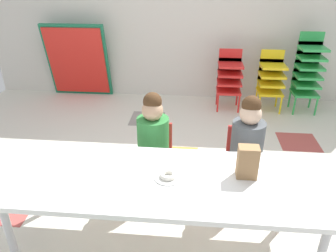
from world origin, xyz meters
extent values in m
cube|color=silver|center=(0.00, 0.00, -0.01)|extent=(5.75, 4.54, 0.02)
cube|color=#B24C47|center=(-1.35, -0.45, 0.00)|extent=(0.43, 0.43, 0.00)
cube|color=#B24C47|center=(1.35, 0.90, 0.00)|extent=(0.43, 0.43, 0.00)
cube|color=gray|center=(-0.45, 1.35, 0.00)|extent=(0.43, 0.43, 0.00)
cube|color=orange|center=(0.00, 0.45, 0.00)|extent=(0.43, 0.43, 0.00)
cube|color=beige|center=(0.00, 2.27, 1.31)|extent=(5.75, 0.10, 2.62)
cube|color=white|center=(-0.01, -0.71, 0.56)|extent=(2.03, 0.75, 0.04)
cylinder|color=#B2B2B7|center=(-0.95, -1.03, 0.27)|extent=(0.05, 0.05, 0.54)
cylinder|color=#B2B2B7|center=(-0.95, -0.40, 0.27)|extent=(0.05, 0.05, 0.54)
cylinder|color=#B2B2B7|center=(0.92, -0.40, 0.27)|extent=(0.05, 0.05, 0.54)
cube|color=red|center=(-0.16, -0.12, 0.30)|extent=(0.32, 0.30, 0.03)
cube|color=red|center=(-0.16, 0.03, 0.45)|extent=(0.29, 0.02, 0.30)
cylinder|color=#2D7A38|center=(-0.16, -0.12, 0.52)|extent=(0.29, 0.29, 0.38)
sphere|color=tan|center=(-0.16, -0.12, 0.78)|extent=(0.17, 0.17, 0.17)
sphere|color=#472D19|center=(-0.16, -0.10, 0.85)|extent=(0.15, 0.15, 0.15)
cylinder|color=red|center=(-0.30, -0.25, 0.15)|extent=(0.02, 0.02, 0.28)
cylinder|color=red|center=(-0.02, -0.25, 0.15)|extent=(0.02, 0.02, 0.28)
cylinder|color=red|center=(-0.30, 0.01, 0.15)|extent=(0.02, 0.02, 0.28)
cylinder|color=red|center=(-0.02, 0.01, 0.15)|extent=(0.02, 0.02, 0.28)
cube|color=red|center=(0.60, -0.12, 0.30)|extent=(0.32, 0.30, 0.03)
cube|color=red|center=(0.60, 0.03, 0.45)|extent=(0.29, 0.02, 0.30)
cylinder|color=#4C5156|center=(0.60, -0.12, 0.52)|extent=(0.34, 0.34, 0.38)
sphere|color=beige|center=(0.60, -0.12, 0.78)|extent=(0.17, 0.17, 0.17)
sphere|color=#472D19|center=(0.60, -0.10, 0.85)|extent=(0.15, 0.15, 0.15)
cylinder|color=red|center=(0.46, -0.25, 0.15)|extent=(0.02, 0.02, 0.28)
cylinder|color=red|center=(0.74, -0.25, 0.15)|extent=(0.02, 0.02, 0.28)
cylinder|color=red|center=(0.46, 0.01, 0.15)|extent=(0.02, 0.02, 0.28)
cylinder|color=red|center=(0.74, 0.01, 0.15)|extent=(0.02, 0.02, 0.28)
cube|color=red|center=(0.61, 1.79, 0.26)|extent=(0.32, 0.30, 0.03)
cube|color=red|center=(0.61, 1.93, 0.35)|extent=(0.30, 0.02, 0.18)
cube|color=red|center=(0.61, 1.79, 0.38)|extent=(0.32, 0.30, 0.03)
cube|color=red|center=(0.61, 1.93, 0.47)|extent=(0.30, 0.02, 0.18)
cube|color=red|center=(0.61, 1.79, 0.50)|extent=(0.32, 0.30, 0.03)
cube|color=red|center=(0.61, 1.93, 0.59)|extent=(0.30, 0.02, 0.18)
cube|color=red|center=(0.61, 1.79, 0.62)|extent=(0.32, 0.30, 0.03)
cube|color=red|center=(0.61, 1.93, 0.71)|extent=(0.30, 0.02, 0.18)
cylinder|color=red|center=(0.47, 1.66, 0.13)|extent=(0.02, 0.02, 0.26)
cylinder|color=red|center=(0.75, 1.66, 0.13)|extent=(0.02, 0.02, 0.26)
cylinder|color=red|center=(0.47, 1.92, 0.13)|extent=(0.02, 0.02, 0.26)
cylinder|color=red|center=(0.75, 1.92, 0.13)|extent=(0.02, 0.02, 0.26)
cube|color=yellow|center=(1.16, 1.79, 0.26)|extent=(0.32, 0.30, 0.03)
cube|color=yellow|center=(1.16, 1.93, 0.35)|extent=(0.30, 0.02, 0.18)
cube|color=yellow|center=(1.16, 1.79, 0.38)|extent=(0.32, 0.30, 0.03)
cube|color=yellow|center=(1.16, 1.93, 0.47)|extent=(0.30, 0.02, 0.18)
cube|color=yellow|center=(1.16, 1.79, 0.50)|extent=(0.32, 0.30, 0.03)
cube|color=yellow|center=(1.16, 1.93, 0.59)|extent=(0.30, 0.02, 0.18)
cube|color=yellow|center=(1.16, 1.79, 0.62)|extent=(0.32, 0.30, 0.03)
cube|color=yellow|center=(1.16, 1.93, 0.71)|extent=(0.30, 0.02, 0.18)
cylinder|color=yellow|center=(1.02, 1.66, 0.13)|extent=(0.02, 0.02, 0.26)
cylinder|color=yellow|center=(1.30, 1.66, 0.13)|extent=(0.02, 0.02, 0.26)
cylinder|color=yellow|center=(1.02, 1.92, 0.13)|extent=(0.02, 0.02, 0.26)
cylinder|color=yellow|center=(1.30, 1.92, 0.13)|extent=(0.02, 0.02, 0.26)
cube|color=green|center=(1.61, 1.79, 0.26)|extent=(0.32, 0.30, 0.03)
cube|color=green|center=(1.61, 1.93, 0.35)|extent=(0.30, 0.02, 0.18)
cube|color=green|center=(1.61, 1.79, 0.38)|extent=(0.32, 0.30, 0.03)
cube|color=green|center=(1.61, 1.93, 0.47)|extent=(0.30, 0.02, 0.18)
cube|color=green|center=(1.61, 1.79, 0.50)|extent=(0.32, 0.30, 0.03)
cube|color=green|center=(1.61, 1.93, 0.59)|extent=(0.30, 0.02, 0.18)
cube|color=green|center=(1.61, 1.79, 0.62)|extent=(0.32, 0.30, 0.03)
cube|color=green|center=(1.61, 1.93, 0.71)|extent=(0.30, 0.02, 0.18)
cube|color=green|center=(1.61, 1.79, 0.74)|extent=(0.32, 0.30, 0.03)
cube|color=green|center=(1.61, 1.93, 0.83)|extent=(0.30, 0.02, 0.18)
cube|color=green|center=(1.61, 1.79, 0.86)|extent=(0.32, 0.30, 0.03)
cube|color=green|center=(1.61, 1.93, 0.95)|extent=(0.30, 0.02, 0.18)
cylinder|color=green|center=(1.47, 1.66, 0.13)|extent=(0.02, 0.02, 0.26)
cylinder|color=green|center=(1.75, 1.66, 0.13)|extent=(0.02, 0.02, 0.26)
cylinder|color=green|center=(1.47, 1.92, 0.13)|extent=(0.02, 0.02, 0.26)
cylinder|color=green|center=(1.75, 1.92, 0.13)|extent=(0.02, 0.02, 0.26)
cube|color=#19724C|center=(-1.56, 2.08, 0.54)|extent=(0.90, 0.28, 1.09)
cube|color=red|center=(-1.56, 2.04, 0.54)|extent=(0.83, 0.23, 0.99)
cube|color=#9E754C|center=(0.52, -0.64, 0.68)|extent=(0.13, 0.09, 0.22)
cylinder|color=white|center=(0.01, -0.71, 0.58)|extent=(0.18, 0.18, 0.01)
torus|color=white|center=(0.01, -0.71, 0.60)|extent=(0.11, 0.11, 0.03)
camera|label=1|loc=(0.17, -2.42, 1.82)|focal=34.64mm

